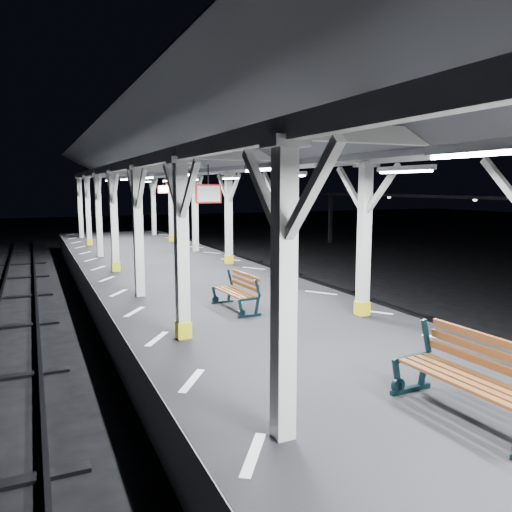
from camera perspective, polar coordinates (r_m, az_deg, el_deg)
ground at (r=8.88m, az=8.85°, el=-17.47°), size 120.00×120.00×0.00m
platform at (r=8.68m, az=8.92°, el=-14.49°), size 6.00×50.00×1.00m
hazard_stripes_left at (r=7.51m, az=-7.33°, el=-13.95°), size 1.00×48.00×0.01m
hazard_stripes_right at (r=10.00m, az=20.98°, el=-8.82°), size 1.00×48.00×0.01m
track_left at (r=7.67m, az=-27.24°, el=-21.99°), size 2.20×60.00×0.16m
canopy at (r=8.05m, az=9.62°, el=13.25°), size 5.40×49.00×4.65m
bench_near at (r=6.73m, az=23.52°, el=-12.33°), size 0.78×1.90×1.01m
bench_mid at (r=11.43m, az=-2.01°, el=-3.96°), size 0.65×1.55×0.83m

